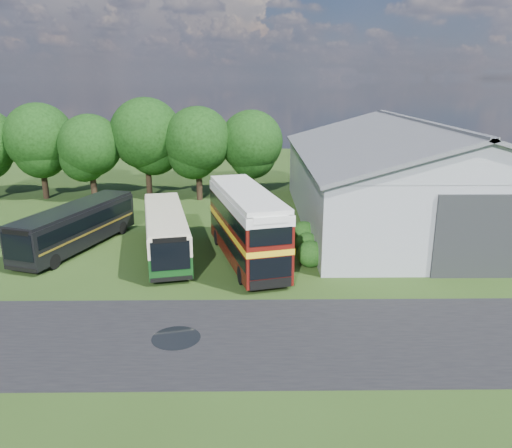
{
  "coord_description": "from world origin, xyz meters",
  "views": [
    {
      "loc": [
        1.85,
        -23.12,
        11.23
      ],
      "look_at": [
        2.23,
        8.0,
        2.13
      ],
      "focal_mm": 35.0,
      "sensor_mm": 36.0,
      "label": 1
    }
  ],
  "objects_px": {
    "bus_dark_single": "(76,226)",
    "bus_maroon_double": "(246,226)",
    "bus_green_single": "(166,232)",
    "storage_shed": "(415,171)"
  },
  "relations": [
    {
      "from": "storage_shed",
      "to": "bus_dark_single",
      "type": "bearing_deg",
      "value": -165.53
    },
    {
      "from": "bus_maroon_double",
      "to": "storage_shed",
      "type": "bearing_deg",
      "value": 19.57
    },
    {
      "from": "storage_shed",
      "to": "bus_dark_single",
      "type": "height_order",
      "value": "storage_shed"
    },
    {
      "from": "bus_green_single",
      "to": "bus_maroon_double",
      "type": "xyz_separation_m",
      "value": [
        5.3,
        -1.21,
        0.71
      ]
    },
    {
      "from": "bus_dark_single",
      "to": "storage_shed",
      "type": "bearing_deg",
      "value": 32.98
    },
    {
      "from": "bus_maroon_double",
      "to": "bus_dark_single",
      "type": "xyz_separation_m",
      "value": [
        -11.61,
        2.58,
        -0.73
      ]
    },
    {
      "from": "storage_shed",
      "to": "bus_dark_single",
      "type": "xyz_separation_m",
      "value": [
        -25.0,
        -6.45,
        -2.59
      ]
    },
    {
      "from": "bus_maroon_double",
      "to": "bus_dark_single",
      "type": "bearing_deg",
      "value": 153.0
    },
    {
      "from": "bus_dark_single",
      "to": "bus_green_single",
      "type": "bearing_deg",
      "value": 6.23
    },
    {
      "from": "bus_dark_single",
      "to": "bus_maroon_double",
      "type": "bearing_deg",
      "value": 5.96
    }
  ]
}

